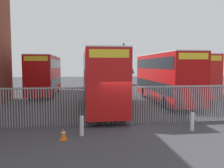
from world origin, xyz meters
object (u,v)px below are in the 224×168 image
object	(u,v)px
double_decker_bus_behind_fence_right	(45,74)
bollard_center_front	(192,122)
double_decker_bus_near_gate	(101,78)
bollard_near_left	(82,126)
double_decker_bus_far_back	(183,74)
traffic_cone_mid_forecourt	(63,134)
double_decker_bus_behind_fence_left	(165,76)

from	to	relation	value
double_decker_bus_behind_fence_right	bollard_center_front	size ratio (longest dim) A/B	11.38
double_decker_bus_near_gate	bollard_near_left	distance (m)	7.01
double_decker_bus_far_back	traffic_cone_mid_forecourt	world-z (taller)	double_decker_bus_far_back
double_decker_bus_near_gate	bollard_center_front	size ratio (longest dim) A/B	11.38
bollard_near_left	traffic_cone_mid_forecourt	size ratio (longest dim) A/B	1.61
double_decker_bus_far_back	traffic_cone_mid_forecourt	bearing A→B (deg)	-130.87
double_decker_bus_behind_fence_right	bollard_near_left	size ratio (longest dim) A/B	11.38
double_decker_bus_near_gate	double_decker_bus_behind_fence_left	size ratio (longest dim) A/B	1.00
bollard_near_left	traffic_cone_mid_forecourt	world-z (taller)	bollard_near_left
double_decker_bus_far_back	traffic_cone_mid_forecourt	xyz separation A→B (m)	(-11.80, -13.64, -2.13)
double_decker_bus_near_gate	bollard_near_left	xyz separation A→B (m)	(-1.49, -6.56, -1.95)
double_decker_bus_behind_fence_right	double_decker_bus_far_back	size ratio (longest dim) A/B	1.00
bollard_near_left	bollard_center_front	world-z (taller)	same
double_decker_bus_far_back	double_decker_bus_behind_fence_right	bearing A→B (deg)	168.03
bollard_center_front	double_decker_bus_near_gate	bearing A→B (deg)	122.91
traffic_cone_mid_forecourt	double_decker_bus_behind_fence_right	bearing A→B (deg)	100.92
traffic_cone_mid_forecourt	bollard_center_front	bearing A→B (deg)	5.88
double_decker_bus_behind_fence_right	bollard_center_front	xyz separation A→B (m)	(9.74, -16.16, -1.95)
double_decker_bus_behind_fence_right	bollard_center_front	bearing A→B (deg)	-58.91
traffic_cone_mid_forecourt	double_decker_bus_behind_fence_left	bearing A→B (deg)	49.54
double_decker_bus_near_gate	double_decker_bus_behind_fence_right	world-z (taller)	same
double_decker_bus_far_back	bollard_near_left	distance (m)	17.18
double_decker_bus_behind_fence_right	double_decker_bus_far_back	world-z (taller)	same
double_decker_bus_behind_fence_left	double_decker_bus_behind_fence_right	bearing A→B (deg)	148.75
double_decker_bus_behind_fence_left	traffic_cone_mid_forecourt	size ratio (longest dim) A/B	18.32
double_decker_bus_near_gate	bollard_center_front	xyz separation A→B (m)	(4.19, -6.47, -1.95)
double_decker_bus_behind_fence_left	double_decker_bus_behind_fence_right	world-z (taller)	same
double_decker_bus_behind_fence_right	traffic_cone_mid_forecourt	world-z (taller)	double_decker_bus_behind_fence_right
double_decker_bus_behind_fence_left	double_decker_bus_behind_fence_right	size ratio (longest dim) A/B	1.00
double_decker_bus_near_gate	bollard_center_front	world-z (taller)	double_decker_bus_near_gate
double_decker_bus_behind_fence_left	traffic_cone_mid_forecourt	world-z (taller)	double_decker_bus_behind_fence_left
double_decker_bus_near_gate	traffic_cone_mid_forecourt	xyz separation A→B (m)	(-2.31, -7.14, -2.13)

